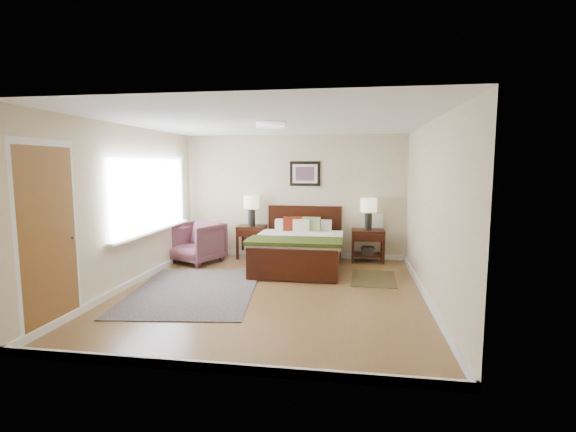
% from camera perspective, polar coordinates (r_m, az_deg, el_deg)
% --- Properties ---
extents(floor, '(5.00, 5.00, 0.00)m').
position_cam_1_polar(floor, '(6.35, -2.31, -10.35)').
color(floor, brown).
rests_on(floor, ground).
extents(back_wall, '(4.50, 0.04, 2.50)m').
position_cam_1_polar(back_wall, '(8.56, 0.86, 2.66)').
color(back_wall, '#C4B88E').
rests_on(back_wall, ground).
extents(front_wall, '(4.50, 0.04, 2.50)m').
position_cam_1_polar(front_wall, '(3.70, -9.83, -3.04)').
color(front_wall, '#C4B88E').
rests_on(front_wall, ground).
extents(left_wall, '(0.04, 5.00, 2.50)m').
position_cam_1_polar(left_wall, '(6.89, -21.05, 1.18)').
color(left_wall, '#C4B88E').
rests_on(left_wall, ground).
extents(right_wall, '(0.04, 5.00, 2.50)m').
position_cam_1_polar(right_wall, '(6.08, 18.92, 0.56)').
color(right_wall, '#C4B88E').
rests_on(right_wall, ground).
extents(ceiling, '(4.50, 5.00, 0.02)m').
position_cam_1_polar(ceiling, '(6.10, -2.42, 12.71)').
color(ceiling, white).
rests_on(ceiling, back_wall).
extents(window, '(0.11, 2.72, 1.32)m').
position_cam_1_polar(window, '(7.47, -18.08, 2.68)').
color(window, silver).
rests_on(window, left_wall).
extents(door, '(0.06, 1.00, 2.18)m').
position_cam_1_polar(door, '(5.47, -29.90, -2.56)').
color(door, silver).
rests_on(door, ground).
extents(ceil_fixture, '(0.44, 0.44, 0.08)m').
position_cam_1_polar(ceil_fixture, '(6.09, -2.42, 12.38)').
color(ceil_fixture, white).
rests_on(ceil_fixture, ceiling).
extents(bed, '(1.62, 1.95, 1.05)m').
position_cam_1_polar(bed, '(7.68, 1.52, -3.57)').
color(bed, black).
rests_on(bed, ground).
extents(wall_art, '(0.62, 0.05, 0.50)m').
position_cam_1_polar(wall_art, '(8.48, 2.34, 5.80)').
color(wall_art, black).
rests_on(wall_art, back_wall).
extents(nightstand_left, '(0.56, 0.50, 0.66)m').
position_cam_1_polar(nightstand_left, '(8.55, -5.00, -2.18)').
color(nightstand_left, black).
rests_on(nightstand_left, ground).
extents(nightstand_right, '(0.64, 0.48, 0.63)m').
position_cam_1_polar(nightstand_right, '(8.35, 10.86, -3.55)').
color(nightstand_right, black).
rests_on(nightstand_right, ground).
extents(lamp_left, '(0.32, 0.32, 0.61)m').
position_cam_1_polar(lamp_left, '(8.50, -5.00, 1.50)').
color(lamp_left, black).
rests_on(lamp_left, nightstand_left).
extents(lamp_right, '(0.32, 0.32, 0.61)m').
position_cam_1_polar(lamp_right, '(8.27, 10.97, 1.04)').
color(lamp_right, black).
rests_on(lamp_right, nightstand_right).
extents(armchair, '(1.12, 1.14, 0.79)m').
position_cam_1_polar(armchair, '(8.31, -12.38, -3.58)').
color(armchair, brown).
rests_on(armchair, ground).
extents(rug_persian, '(2.09, 2.74, 0.01)m').
position_cam_1_polar(rug_persian, '(6.56, -12.72, -9.90)').
color(rug_persian, '#0B163B').
rests_on(rug_persian, ground).
extents(rug_navy, '(0.75, 1.10, 0.01)m').
position_cam_1_polar(rug_navy, '(7.19, 11.61, -8.36)').
color(rug_navy, black).
rests_on(rug_navy, ground).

